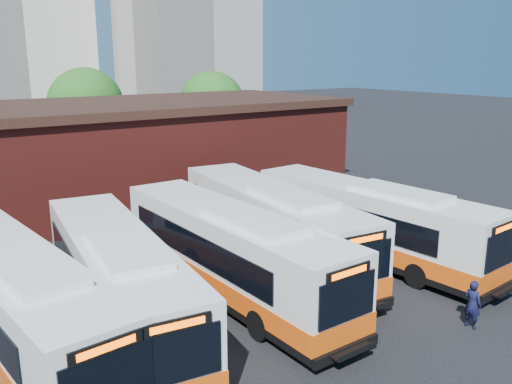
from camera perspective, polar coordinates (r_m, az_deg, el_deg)
ground at (r=21.08m, az=8.30°, el=-11.95°), size 220.00×220.00×0.00m
bus_farwest at (r=18.68m, az=-23.66°, el=-11.16°), size 3.94×13.11×3.52m
bus_west at (r=19.43m, az=-14.32°, el=-9.43°), size 4.24×13.05×3.50m
bus_midwest at (r=21.37m, az=-2.70°, el=-6.69°), size 3.01×13.23×3.59m
bus_mideast at (r=24.55m, az=1.60°, el=-3.82°), size 4.17×13.64×3.67m
bus_east at (r=25.79m, az=11.85°, el=-3.33°), size 3.65×13.26×3.57m
transit_worker at (r=20.55m, az=21.83°, el=-10.91°), size 0.46×0.66×1.74m
depot_building at (r=36.62m, az=-13.45°, el=4.32°), size 28.60×12.60×6.40m
tree_mid at (r=50.18m, az=-17.46°, el=8.68°), size 6.56×6.56×8.36m
tree_east at (r=51.94m, az=-4.64°, el=9.15°), size 6.24×6.24×7.96m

